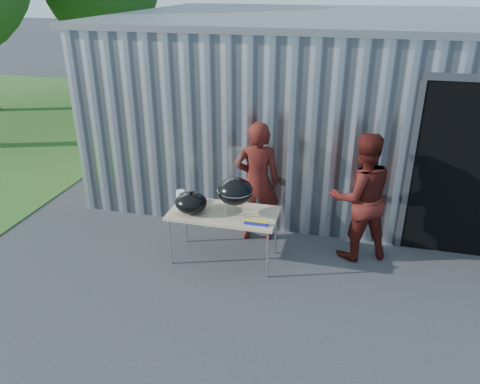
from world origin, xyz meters
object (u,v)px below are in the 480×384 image
(person_cook, at_px, (257,182))
(folding_table, at_px, (224,215))
(kettle_grill, at_px, (235,187))
(person_bystander, at_px, (361,197))

(person_cook, bearing_deg, folding_table, 54.05)
(folding_table, relative_size, person_cook, 0.80)
(kettle_grill, xyz_separation_m, person_cook, (0.15, 0.74, -0.23))
(folding_table, distance_m, person_cook, 0.82)
(kettle_grill, height_order, person_cook, person_cook)
(folding_table, distance_m, person_bystander, 1.92)
(person_cook, bearing_deg, person_bystander, 162.01)
(person_bystander, bearing_deg, person_cook, -28.33)
(person_cook, relative_size, person_bystander, 1.00)
(person_bystander, bearing_deg, folding_table, -5.20)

